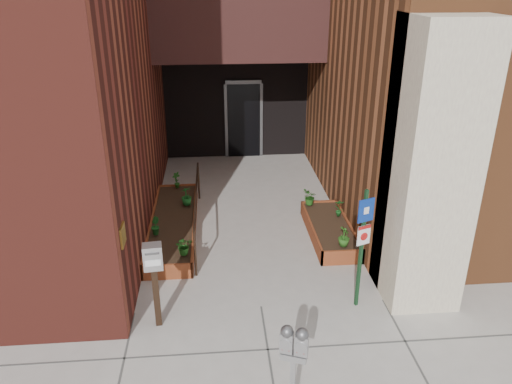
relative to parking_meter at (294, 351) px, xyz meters
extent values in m
plane|color=#9E9991|center=(-0.14, 2.28, -1.09)|extent=(80.00, 80.00, 0.00)
cube|color=#B6A38C|center=(2.41, 2.48, 1.11)|extent=(1.10, 1.20, 4.40)
cube|color=black|center=(-0.14, 8.28, 2.91)|extent=(4.20, 2.00, 2.00)
cube|color=black|center=(-0.14, 9.68, 0.41)|extent=(4.00, 0.30, 3.00)
cube|color=black|center=(0.06, 9.50, -0.04)|extent=(0.90, 0.06, 2.10)
cube|color=#B79338|center=(-2.13, 2.08, 0.41)|extent=(0.04, 0.30, 0.30)
cube|color=brown|center=(-1.69, 3.20, -0.94)|extent=(0.90, 0.04, 0.30)
cube|color=brown|center=(-1.69, 6.76, -0.94)|extent=(0.90, 0.04, 0.30)
cube|color=brown|center=(-2.12, 4.98, -0.94)|extent=(0.04, 3.60, 0.30)
cube|color=brown|center=(-1.26, 4.98, -0.94)|extent=(0.04, 3.60, 0.30)
cube|color=black|center=(-1.69, 4.98, -0.96)|extent=(0.82, 3.52, 0.26)
cube|color=brown|center=(1.46, 3.40, -0.94)|extent=(0.80, 0.04, 0.30)
cube|color=brown|center=(1.46, 5.56, -0.94)|extent=(0.80, 0.04, 0.30)
cube|color=brown|center=(1.08, 4.48, -0.94)|extent=(0.04, 2.20, 0.30)
cube|color=brown|center=(1.84, 4.48, -0.94)|extent=(0.04, 2.20, 0.30)
cube|color=black|center=(1.46, 4.48, -0.96)|extent=(0.72, 2.12, 0.26)
cylinder|color=black|center=(-1.19, 3.28, -0.64)|extent=(0.04, 0.04, 0.90)
cylinder|color=black|center=(-1.19, 6.58, -0.64)|extent=(0.04, 0.04, 0.90)
cylinder|color=black|center=(-1.19, 4.93, -0.21)|extent=(0.04, 3.30, 0.04)
cube|color=#98989A|center=(0.00, 0.00, -0.08)|extent=(0.31, 0.21, 0.08)
cube|color=#98989A|center=(-0.08, 0.03, 0.10)|extent=(0.17, 0.14, 0.25)
sphere|color=#59595B|center=(-0.08, 0.03, 0.25)|extent=(0.14, 0.14, 0.14)
cube|color=white|center=(-0.10, -0.02, 0.12)|extent=(0.08, 0.04, 0.05)
cube|color=#B21414|center=(-0.10, -0.02, 0.04)|extent=(0.08, 0.04, 0.03)
cube|color=#98989A|center=(0.08, -0.03, 0.10)|extent=(0.17, 0.14, 0.25)
sphere|color=#59595B|center=(0.08, -0.03, 0.25)|extent=(0.14, 0.14, 0.14)
cube|color=white|center=(0.06, -0.08, 0.12)|extent=(0.08, 0.04, 0.05)
cube|color=#B21414|center=(0.06, -0.08, 0.04)|extent=(0.08, 0.04, 0.03)
cube|color=#14391D|center=(1.39, 2.20, -0.08)|extent=(0.06, 0.06, 2.01)
cube|color=navy|center=(1.40, 2.17, 0.61)|extent=(0.26, 0.12, 0.37)
cube|color=white|center=(1.40, 2.17, 0.61)|extent=(0.09, 0.04, 0.11)
cube|color=white|center=(1.40, 2.17, 0.19)|extent=(0.22, 0.10, 0.32)
cube|color=#B21414|center=(1.40, 2.17, 0.33)|extent=(0.22, 0.09, 0.05)
cylinder|color=#B21414|center=(1.40, 2.16, 0.18)|extent=(0.12, 0.06, 0.13)
cube|color=black|center=(-1.72, 1.98, -0.59)|extent=(0.10, 0.10, 1.00)
cube|color=silver|center=(-1.72, 1.98, 0.10)|extent=(0.29, 0.23, 0.38)
cube|color=#59595B|center=(-1.71, 1.88, 0.20)|extent=(0.20, 0.03, 0.04)
cube|color=white|center=(-1.71, 1.88, 0.05)|extent=(0.22, 0.03, 0.09)
imported|color=#1B4E16|center=(-1.39, 3.53, -0.62)|extent=(0.34, 0.34, 0.33)
imported|color=#17531C|center=(-1.97, 4.33, -0.61)|extent=(0.24, 0.24, 0.35)
imported|color=#19591F|center=(-1.43, 5.62, -0.58)|extent=(0.31, 0.31, 0.41)
imported|color=#1E5A19|center=(-1.70, 6.58, -0.60)|extent=(0.28, 0.28, 0.38)
imported|color=#275919|center=(1.51, 3.58, -0.60)|extent=(0.23, 0.23, 0.38)
imported|color=#19591D|center=(1.71, 4.79, -0.60)|extent=(0.23, 0.23, 0.37)
imported|color=#225819|center=(1.21, 5.38, -0.62)|extent=(0.40, 0.40, 0.35)
camera|label=1|loc=(-0.79, -4.25, 3.79)|focal=35.00mm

